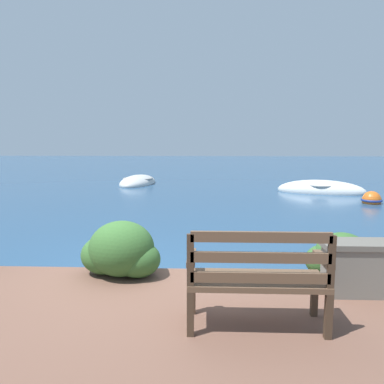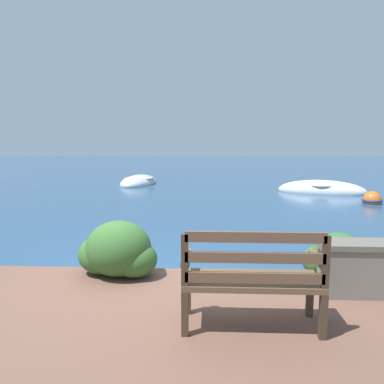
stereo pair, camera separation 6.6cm
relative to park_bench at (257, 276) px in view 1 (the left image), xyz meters
The scene contains 7 objects.
ground_plane 2.16m from the park_bench, 131.36° to the left, with size 80.00×80.00×0.00m.
park_bench is the anchor object (origin of this frame).
hedge_clump_left 1.98m from the park_bench, 140.13° to the left, with size 1.01×0.73×0.69m.
hedge_clump_centre 1.78m from the park_bench, 47.41° to the left, with size 0.83×0.59×0.56m.
rowboat_nearest 11.12m from the park_bench, 70.57° to the left, with size 3.27×2.06×0.80m.
rowboat_mid 13.26m from the park_bench, 105.04° to the left, with size 1.75×2.93×0.69m.
mooring_buoy 9.34m from the park_bench, 61.00° to the left, with size 0.61×0.61×0.55m.
Camera 1 is at (0.90, -4.72, 1.90)m, focal length 35.00 mm.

